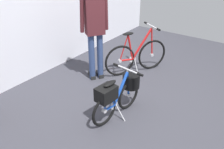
# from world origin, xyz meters

# --- Properties ---
(ground_plane) EXTENTS (7.50, 7.50, 0.00)m
(ground_plane) POSITION_xyz_m (0.00, 0.00, 0.00)
(ground_plane) COLOR #38383F
(folding_bike_foreground) EXTENTS (0.99, 0.53, 0.71)m
(folding_bike_foreground) POSITION_xyz_m (-0.25, 0.11, 0.39)
(folding_bike_foreground) COLOR black
(folding_bike_foreground) RESTS_ON ground_plane
(display_bike_left) EXTENTS (1.17, 0.74, 0.93)m
(display_bike_left) POSITION_xyz_m (1.06, 0.60, 0.35)
(display_bike_left) COLOR black
(display_bike_left) RESTS_ON ground_plane
(visitor_near_wall) EXTENTS (0.45, 0.38, 1.82)m
(visitor_near_wall) POSITION_xyz_m (0.42, 1.09, 1.06)
(visitor_near_wall) COLOR navy
(visitor_near_wall) RESTS_ON ground_plane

